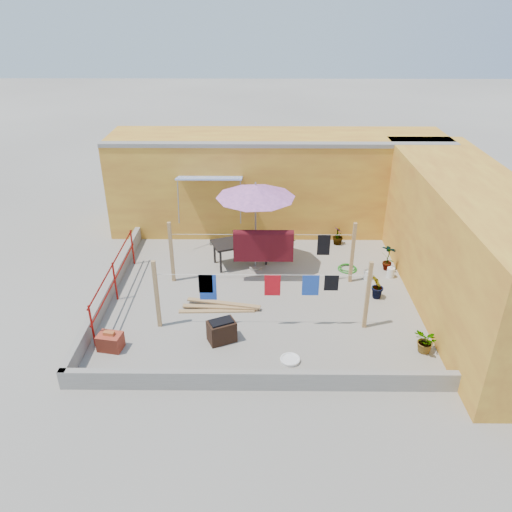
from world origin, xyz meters
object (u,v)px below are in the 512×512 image
white_basin (290,360)px  plant_back_a (283,247)px  brick_stack (110,341)px  brazier (222,331)px  outdoor_table (240,243)px  green_hose (347,268)px  patio_umbrella (256,192)px  water_jug_a (391,273)px  water_jug_b (367,275)px

white_basin → plant_back_a: plant_back_a is taller
brick_stack → brazier: brazier is taller
outdoor_table → green_hose: outdoor_table is taller
patio_umbrella → brazier: size_ratio=3.93×
brazier → green_hose: bearing=44.9°
brick_stack → plant_back_a: 6.04m
water_jug_a → brick_stack: bearing=-154.9°
patio_umbrella → green_hose: bearing=-1.4°
white_basin → plant_back_a: (0.01, 4.83, 0.37)m
brazier → water_jug_a: size_ratio=2.15×
water_jug_b → green_hose: water_jug_b is taller
outdoor_table → water_jug_a: bearing=-10.3°
outdoor_table → brazier: 3.84m
patio_umbrella → water_jug_a: bearing=-7.5°
patio_umbrella → water_jug_a: 4.51m
patio_umbrella → brick_stack: 5.52m
patio_umbrella → brazier: (-0.76, -3.53, -2.13)m
brick_stack → plant_back_a: plant_back_a is taller
brick_stack → water_jug_b: brick_stack is taller
patio_umbrella → water_jug_b: (3.19, -0.63, -2.26)m
plant_back_a → water_jug_b: bearing=-26.7°
outdoor_table → patio_umbrella: bearing=-30.6°
brick_stack → water_jug_a: size_ratio=1.74×
brick_stack → white_basin: (4.08, -0.41, -0.16)m
patio_umbrella → brick_stack: size_ratio=4.87×
water_jug_b → green_hose: 0.74m
water_jug_a → plant_back_a: (-3.06, 1.08, 0.26)m
water_jug_b → plant_back_a: size_ratio=0.39×
water_jug_a → water_jug_b: size_ratio=1.07×
brazier → green_hose: brazier is taller
brick_stack → green_hose: size_ratio=1.05×
water_jug_a → green_hose: (-1.16, 0.45, -0.11)m
outdoor_table → white_basin: (1.27, -4.54, -0.64)m
outdoor_table → brazier: (-0.29, -3.81, -0.41)m
outdoor_table → white_basin: size_ratio=3.95×
brick_stack → water_jug_b: (6.47, 3.23, -0.06)m
outdoor_table → green_hose: bearing=-6.1°
outdoor_table → plant_back_a: 1.34m
brazier → brick_stack: bearing=-172.6°
water_jug_b → white_basin: bearing=-123.3°
brazier → water_jug_b: (3.95, 2.91, -0.13)m
white_basin → green_hose: bearing=65.5°
water_jug_b → plant_back_a: plant_back_a is taller
outdoor_table → white_basin: bearing=-74.4°
white_basin → plant_back_a: size_ratio=0.55×
white_basin → water_jug_a: water_jug_a is taller
brick_stack → white_basin: size_ratio=1.31×
patio_umbrella → white_basin: 4.94m
outdoor_table → water_jug_b: bearing=-13.8°
patio_umbrella → brazier: bearing=-102.1°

